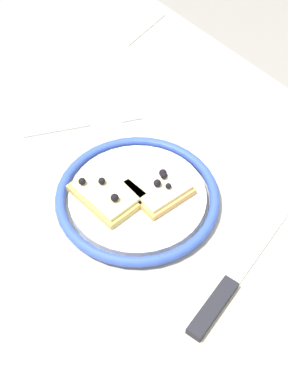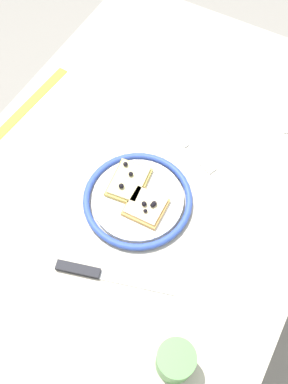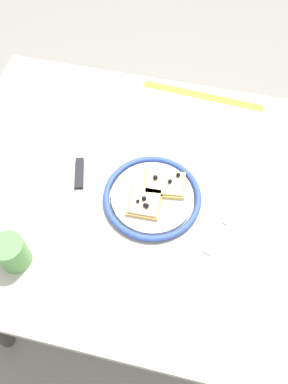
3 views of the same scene
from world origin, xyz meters
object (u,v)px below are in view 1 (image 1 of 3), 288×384
dining_table (109,222)px  knife (227,289)px  plate (138,196)px  napkin (119,20)px  pizza_slice_far (108,192)px  fork (84,125)px  pizza_slice_near (158,187)px

dining_table → knife: bearing=6.2°
dining_table → plate: 0.11m
knife → napkin: bearing=157.4°
pizza_slice_far → fork: size_ratio=0.55×
plate → knife: 0.18m
plate → pizza_slice_far: size_ratio=2.21×
dining_table → fork: size_ratio=6.11×
pizza_slice_far → napkin: size_ratio=0.75×
dining_table → plate: plate is taller
fork → knife: bearing=-2.7°
plate → knife: size_ratio=1.01×
plate → fork: size_ratio=1.23×
dining_table → pizza_slice_far: pizza_slice_far is taller
fork → napkin: size_ratio=1.35×
dining_table → napkin: bearing=143.1°
pizza_slice_near → fork: 0.20m
pizza_slice_far → knife: bearing=10.8°
dining_table → knife: (0.24, 0.03, 0.10)m
pizza_slice_near → fork: pizza_slice_near is taller
pizza_slice_near → knife: 0.17m
fork → napkin: 0.33m
pizza_slice_near → napkin: 0.49m
dining_table → fork: fork is taller
pizza_slice_far → fork: 0.17m
pizza_slice_far → fork: (-0.16, 0.06, -0.02)m
plate → napkin: bearing=148.7°
dining_table → pizza_slice_far: 0.12m
knife → napkin: 0.65m
napkin → fork: bearing=-44.7°
dining_table → pizza_slice_near: (0.06, 0.05, 0.11)m
plate → pizza_slice_near: bearing=65.0°
pizza_slice_near → dining_table: bearing=-142.6°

